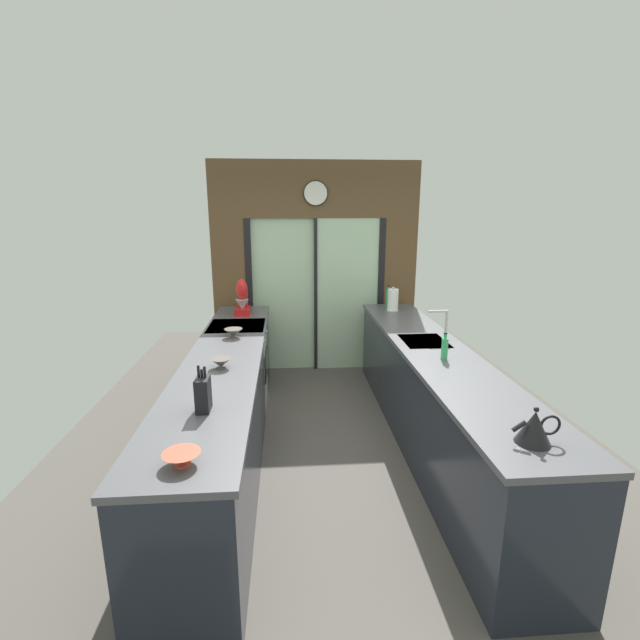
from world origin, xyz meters
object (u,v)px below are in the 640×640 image
at_px(mixing_bowl_near, 182,458).
at_px(soap_bottle_far, 388,298).
at_px(oven_range, 239,367).
at_px(mixing_bowl_far, 234,333).
at_px(knife_block, 203,394).
at_px(soap_bottle_near, 445,348).
at_px(paper_towel_roll, 393,300).
at_px(stand_mixer, 242,301).
at_px(mixing_bowl_mid, 221,363).
at_px(kettle, 534,427).

xyz_separation_m(mixing_bowl_near, soap_bottle_far, (1.78, 3.42, 0.08)).
xyz_separation_m(oven_range, mixing_bowl_far, (0.02, -0.45, 0.51)).
bearing_deg(mixing_bowl_near, mixing_bowl_far, 90.00).
xyz_separation_m(knife_block, soap_bottle_far, (1.78, 2.83, 0.01)).
bearing_deg(soap_bottle_near, paper_towel_roll, 90.00).
relative_size(knife_block, paper_towel_roll, 0.98).
height_order(mixing_bowl_near, knife_block, knife_block).
height_order(knife_block, soap_bottle_near, knife_block).
xyz_separation_m(oven_range, paper_towel_roll, (1.80, 0.55, 0.60)).
relative_size(mixing_bowl_near, soap_bottle_near, 0.80).
bearing_deg(soap_bottle_near, knife_block, -155.60).
bearing_deg(stand_mixer, mixing_bowl_mid, -90.00).
bearing_deg(mixing_bowl_far, stand_mixer, 90.00).
distance_m(mixing_bowl_mid, stand_mixer, 1.80).
relative_size(mixing_bowl_mid, soap_bottle_near, 0.70).
bearing_deg(oven_range, stand_mixer, 87.88).
xyz_separation_m(knife_block, paper_towel_roll, (1.78, 2.59, 0.02)).
bearing_deg(paper_towel_roll, soap_bottle_near, -90.00).
bearing_deg(kettle, oven_range, 125.19).
xyz_separation_m(stand_mixer, kettle, (1.78, -3.05, -0.07)).
bearing_deg(mixing_bowl_far, mixing_bowl_near, -90.00).
relative_size(mixing_bowl_near, kettle, 0.68).
bearing_deg(knife_block, soap_bottle_far, 57.81).
distance_m(oven_range, stand_mixer, 0.80).
relative_size(mixing_bowl_far, kettle, 0.65).
xyz_separation_m(soap_bottle_far, paper_towel_roll, (-0.00, -0.24, 0.02)).
height_order(mixing_bowl_far, stand_mixer, stand_mixer).
relative_size(soap_bottle_near, soap_bottle_far, 0.85).
bearing_deg(mixing_bowl_mid, paper_towel_roll, 46.07).
xyz_separation_m(stand_mixer, paper_towel_roll, (1.78, 0.06, -0.03)).
bearing_deg(oven_range, soap_bottle_near, -34.26).
distance_m(mixing_bowl_far, kettle, 2.75).
xyz_separation_m(oven_range, stand_mixer, (0.02, 0.50, 0.63)).
xyz_separation_m(oven_range, mixing_bowl_mid, (0.02, -1.29, 0.51)).
bearing_deg(mixing_bowl_mid, soap_bottle_near, 2.20).
height_order(mixing_bowl_far, kettle, kettle).
bearing_deg(kettle, stand_mixer, 120.29).
bearing_deg(mixing_bowl_mid, soap_bottle_far, 49.55).
distance_m(oven_range, mixing_bowl_near, 2.67).
height_order(stand_mixer, soap_bottle_near, stand_mixer).
relative_size(mixing_bowl_far, knife_block, 0.59).
height_order(oven_range, knife_block, knife_block).
height_order(oven_range, kettle, kettle).
distance_m(oven_range, paper_towel_roll, 1.97).
xyz_separation_m(kettle, soap_bottle_near, (-0.00, 1.33, 0.01)).
height_order(mixing_bowl_mid, paper_towel_roll, paper_towel_roll).
relative_size(oven_range, mixing_bowl_mid, 5.75).
distance_m(mixing_bowl_mid, paper_towel_roll, 2.57).
bearing_deg(mixing_bowl_near, kettle, 2.22).
relative_size(stand_mixer, paper_towel_roll, 1.43).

